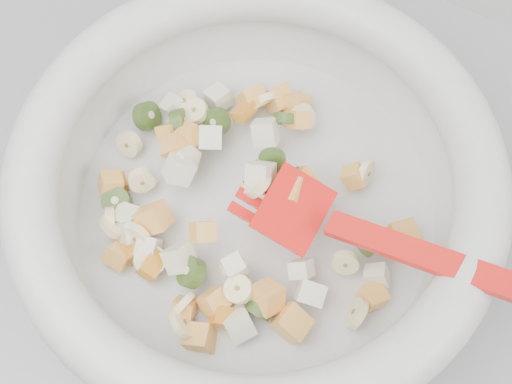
% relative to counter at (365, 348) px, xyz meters
% --- Properties ---
extents(counter, '(2.00, 0.60, 0.90)m').
position_rel_counter_xyz_m(counter, '(0.00, 0.00, 0.00)').
color(counter, gray).
rests_on(counter, ground).
extents(mixing_bowl, '(0.47, 0.41, 0.13)m').
position_rel_counter_xyz_m(mixing_bowl, '(-0.17, -0.04, 0.51)').
color(mixing_bowl, beige).
rests_on(mixing_bowl, counter).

